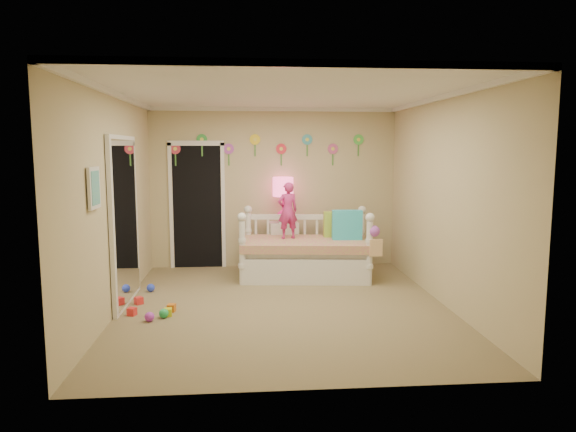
{
  "coord_description": "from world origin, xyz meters",
  "views": [
    {
      "loc": [
        -0.45,
        -6.16,
        1.93
      ],
      "look_at": [
        0.1,
        0.6,
        1.05
      ],
      "focal_mm": 32.04,
      "sensor_mm": 36.0,
      "label": 1
    }
  ],
  "objects": [
    {
      "name": "toy_scatter",
      "position": [
        -1.75,
        0.17,
        0.06
      ],
      "size": [
        1.16,
        1.48,
        0.11
      ],
      "primitive_type": null,
      "rotation": [
        0.0,
        0.0,
        0.32
      ],
      "color": "#996666",
      "rests_on": "floor"
    },
    {
      "name": "closet_doorway",
      "position": [
        -1.25,
        2.23,
        1.03
      ],
      "size": [
        0.9,
        0.04,
        2.07
      ],
      "primitive_type": "cube",
      "color": "black",
      "rests_on": "back_wall"
    },
    {
      "name": "wall_picture",
      "position": [
        -1.97,
        -0.9,
        1.55
      ],
      "size": [
        0.05,
        0.34,
        0.42
      ],
      "primitive_type": "cube",
      "color": "white",
      "rests_on": "left_wall"
    },
    {
      "name": "floor",
      "position": [
        0.0,
        0.0,
        0.0
      ],
      "size": [
        4.0,
        4.5,
        0.01
      ],
      "primitive_type": "cube",
      "color": "#7F684C",
      "rests_on": "ground"
    },
    {
      "name": "back_wall",
      "position": [
        0.0,
        2.25,
        1.3
      ],
      "size": [
        4.0,
        0.01,
        2.6
      ],
      "primitive_type": "cube",
      "color": "tan",
      "rests_on": "floor"
    },
    {
      "name": "table_lamp",
      "position": [
        0.14,
        2.07,
        1.24
      ],
      "size": [
        0.33,
        0.33,
        0.73
      ],
      "color": "#EB1F8D",
      "rests_on": "nightstand"
    },
    {
      "name": "daybed",
      "position": [
        0.43,
        1.43,
        0.52
      ],
      "size": [
        2.01,
        1.22,
        1.04
      ],
      "primitive_type": null,
      "rotation": [
        0.0,
        0.0,
        -0.1
      ],
      "color": "white",
      "rests_on": "floor"
    },
    {
      "name": "mirror_closet",
      "position": [
        -1.96,
        0.3,
        1.05
      ],
      "size": [
        0.07,
        1.3,
        2.1
      ],
      "primitive_type": "cube",
      "color": "white",
      "rests_on": "left_wall"
    },
    {
      "name": "right_wall",
      "position": [
        2.0,
        0.0,
        1.3
      ],
      "size": [
        0.01,
        4.5,
        2.6
      ],
      "primitive_type": "cube",
      "color": "tan",
      "rests_on": "floor"
    },
    {
      "name": "child",
      "position": [
        0.17,
        1.54,
        1.01
      ],
      "size": [
        0.35,
        0.28,
        0.86
      ],
      "primitive_type": "imported",
      "rotation": [
        0.0,
        0.0,
        3.39
      ],
      "color": "#CB2E7D",
      "rests_on": "daybed"
    },
    {
      "name": "nightstand",
      "position": [
        0.14,
        2.07,
        0.38
      ],
      "size": [
        0.5,
        0.4,
        0.76
      ],
      "primitive_type": "cube",
      "rotation": [
        0.0,
        0.0,
        0.13
      ],
      "color": "white",
      "rests_on": "floor"
    },
    {
      "name": "crown_molding",
      "position": [
        0.0,
        0.0,
        2.57
      ],
      "size": [
        4.0,
        4.5,
        0.06
      ],
      "primitive_type": null,
      "color": "white",
      "rests_on": "ceiling"
    },
    {
      "name": "pillow_lime",
      "position": [
        0.95,
        1.64,
        0.78
      ],
      "size": [
        0.42,
        0.17,
        0.39
      ],
      "primitive_type": "cube",
      "rotation": [
        0.0,
        0.0,
        -0.03
      ],
      "color": "#A6C93D",
      "rests_on": "daybed"
    },
    {
      "name": "ceiling",
      "position": [
        0.0,
        0.0,
        2.6
      ],
      "size": [
        4.0,
        4.5,
        0.01
      ],
      "primitive_type": "cube",
      "color": "white",
      "rests_on": "floor"
    },
    {
      "name": "left_wall",
      "position": [
        -2.0,
        0.0,
        1.3
      ],
      "size": [
        0.01,
        4.5,
        2.6
      ],
      "primitive_type": "cube",
      "color": "tan",
      "rests_on": "floor"
    },
    {
      "name": "pillow_turquoise",
      "position": [
        1.06,
        1.4,
        0.8
      ],
      "size": [
        0.45,
        0.17,
        0.44
      ],
      "primitive_type": "cube",
      "rotation": [
        0.0,
        0.0,
        -0.04
      ],
      "color": "#2ABCD3",
      "rests_on": "daybed"
    },
    {
      "name": "flower_decals",
      "position": [
        -0.09,
        2.24,
        1.94
      ],
      "size": [
        3.4,
        0.02,
        0.5
      ],
      "primitive_type": null,
      "color": "#B2668C",
      "rests_on": "back_wall"
    },
    {
      "name": "hanging_bag",
      "position": [
        1.34,
        0.86,
        0.63
      ],
      "size": [
        0.2,
        0.16,
        0.36
      ],
      "primitive_type": null,
      "color": "beige",
      "rests_on": "daybed"
    }
  ]
}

